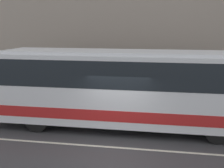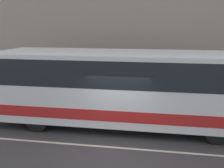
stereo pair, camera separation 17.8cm
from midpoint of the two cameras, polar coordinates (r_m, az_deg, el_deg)
The scene contains 6 objects.
ground_plane at distance 11.75m, azimuth -0.07°, elevation -11.52°, with size 60.00×60.00×0.00m, color #38383A.
sidewalk at distance 16.93m, azimuth 3.41°, elevation -4.11°, with size 60.00×3.11×0.18m.
building_facade at distance 18.08m, azimuth 4.32°, elevation 15.15°, with size 60.00×0.35×12.04m.
lane_stripe at distance 11.75m, azimuth -0.07°, elevation -11.50°, with size 54.00×0.14×0.01m.
transit_bus at distance 13.33m, azimuth 0.65°, elevation -0.23°, with size 11.33×2.55×3.38m.
pedestrian_waiting at distance 18.05m, azimuth -5.50°, elevation -0.27°, with size 0.36×0.36×1.72m.
Camera 1 is at (1.92, -10.68, 4.51)m, focal length 50.00 mm.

